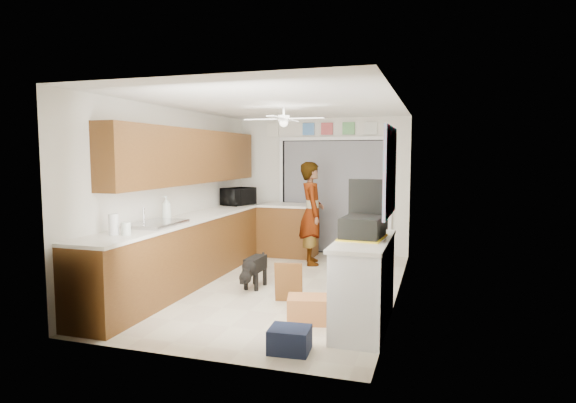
# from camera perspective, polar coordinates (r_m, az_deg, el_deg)

# --- Properties ---
(floor) EXTENTS (5.00, 5.00, 0.00)m
(floor) POSITION_cam_1_polar(r_m,az_deg,el_deg) (6.81, -1.02, -10.00)
(floor) COLOR beige
(floor) RESTS_ON ground
(ceiling) EXTENTS (5.00, 5.00, 0.00)m
(ceiling) POSITION_cam_1_polar(r_m,az_deg,el_deg) (6.59, -1.06, 11.43)
(ceiling) COLOR white
(ceiling) RESTS_ON ground
(wall_back) EXTENTS (3.20, 0.00, 3.20)m
(wall_back) POSITION_cam_1_polar(r_m,az_deg,el_deg) (8.98, 4.00, 1.87)
(wall_back) COLOR silver
(wall_back) RESTS_ON ground
(wall_front) EXTENTS (3.20, 0.00, 3.20)m
(wall_front) POSITION_cam_1_polar(r_m,az_deg,el_deg) (4.30, -11.62, -2.25)
(wall_front) COLOR silver
(wall_front) RESTS_ON ground
(wall_left) EXTENTS (0.00, 5.00, 5.00)m
(wall_left) POSITION_cam_1_polar(r_m,az_deg,el_deg) (7.25, -13.14, 0.86)
(wall_left) COLOR silver
(wall_left) RESTS_ON ground
(wall_right) EXTENTS (0.00, 5.00, 5.00)m
(wall_right) POSITION_cam_1_polar(r_m,az_deg,el_deg) (6.27, 12.98, 0.15)
(wall_right) COLOR silver
(wall_right) RESTS_ON ground
(left_base_cabinets) EXTENTS (0.60, 4.80, 0.90)m
(left_base_cabinets) POSITION_cam_1_polar(r_m,az_deg,el_deg) (7.21, -10.93, -5.54)
(left_base_cabinets) COLOR brown
(left_base_cabinets) RESTS_ON floor
(left_countertop) EXTENTS (0.62, 4.80, 0.04)m
(left_countertop) POSITION_cam_1_polar(r_m,az_deg,el_deg) (7.13, -10.93, -1.84)
(left_countertop) COLOR white
(left_countertop) RESTS_ON left_base_cabinets
(upper_cabinets) EXTENTS (0.32, 4.00, 0.80)m
(upper_cabinets) POSITION_cam_1_polar(r_m,az_deg,el_deg) (7.32, -11.35, 5.25)
(upper_cabinets) COLOR brown
(upper_cabinets) RESTS_ON wall_left
(sink_basin) EXTENTS (0.50, 0.76, 0.06)m
(sink_basin) POSITION_cam_1_polar(r_m,az_deg,el_deg) (6.27, -15.26, -2.62)
(sink_basin) COLOR silver
(sink_basin) RESTS_ON left_countertop
(faucet) EXTENTS (0.03, 0.03, 0.22)m
(faucet) POSITION_cam_1_polar(r_m,az_deg,el_deg) (6.36, -16.73, -1.68)
(faucet) COLOR silver
(faucet) RESTS_ON left_countertop
(peninsula_base) EXTENTS (1.00, 0.60, 0.90)m
(peninsula_base) POSITION_cam_1_polar(r_m,az_deg,el_deg) (8.72, -0.00, -3.51)
(peninsula_base) COLOR brown
(peninsula_base) RESTS_ON floor
(peninsula_top) EXTENTS (1.04, 0.64, 0.04)m
(peninsula_top) POSITION_cam_1_polar(r_m,az_deg,el_deg) (8.66, -0.00, -0.44)
(peninsula_top) COLOR white
(peninsula_top) RESTS_ON peninsula_base
(back_opening_recess) EXTENTS (2.00, 0.06, 2.10)m
(back_opening_recess) POSITION_cam_1_polar(r_m,az_deg,el_deg) (8.91, 5.51, 0.54)
(back_opening_recess) COLOR black
(back_opening_recess) RESTS_ON wall_back
(curtain_panel) EXTENTS (1.90, 0.03, 2.05)m
(curtain_panel) POSITION_cam_1_polar(r_m,az_deg,el_deg) (8.87, 5.46, 0.52)
(curtain_panel) COLOR gray
(curtain_panel) RESTS_ON wall_back
(door_trim_left) EXTENTS (0.06, 0.04, 2.10)m
(door_trim_left) POSITION_cam_1_polar(r_m,az_deg,el_deg) (9.15, -0.79, 0.70)
(door_trim_left) COLOR white
(door_trim_left) RESTS_ON wall_back
(door_trim_right) EXTENTS (0.06, 0.04, 2.10)m
(door_trim_right) POSITION_cam_1_polar(r_m,az_deg,el_deg) (8.73, 12.03, 0.34)
(door_trim_right) COLOR white
(door_trim_right) RESTS_ON wall_back
(door_trim_head) EXTENTS (2.10, 0.04, 0.06)m
(door_trim_head) POSITION_cam_1_polar(r_m,az_deg,el_deg) (8.86, 5.54, 7.44)
(door_trim_head) COLOR white
(door_trim_head) RESTS_ON wall_back
(header_frame_1) EXTENTS (0.22, 0.02, 0.22)m
(header_frame_1) POSITION_cam_1_polar(r_m,az_deg,el_deg) (9.01, 2.44, 8.57)
(header_frame_1) COLOR #4C83CB
(header_frame_1) RESTS_ON wall_back
(header_frame_2) EXTENTS (0.22, 0.02, 0.22)m
(header_frame_2) POSITION_cam_1_polar(r_m,az_deg,el_deg) (8.92, 4.63, 8.59)
(header_frame_2) COLOR #B84549
(header_frame_2) RESTS_ON wall_back
(header_frame_3) EXTENTS (0.22, 0.02, 0.22)m
(header_frame_3) POSITION_cam_1_polar(r_m,az_deg,el_deg) (8.85, 7.19, 8.59)
(header_frame_3) COLOR #5DA35E
(header_frame_3) RESTS_ON wall_back
(header_frame_4) EXTENTS (0.22, 0.02, 0.22)m
(header_frame_4) POSITION_cam_1_polar(r_m,az_deg,el_deg) (8.78, 9.79, 8.58)
(header_frame_4) COLOR silver
(header_frame_4) RESTS_ON wall_back
(route66_sign) EXTENTS (0.22, 0.02, 0.26)m
(route66_sign) POSITION_cam_1_polar(r_m,az_deg,el_deg) (9.21, -1.82, 8.51)
(route66_sign) COLOR silver
(route66_sign) RESTS_ON wall_back
(right_counter_base) EXTENTS (0.50, 1.40, 0.90)m
(right_counter_base) POSITION_cam_1_polar(r_m,az_deg,el_deg) (5.26, 9.01, -9.68)
(right_counter_base) COLOR white
(right_counter_base) RESTS_ON floor
(right_counter_top) EXTENTS (0.54, 1.44, 0.04)m
(right_counter_top) POSITION_cam_1_polar(r_m,az_deg,el_deg) (5.15, 8.98, -4.62)
(right_counter_top) COLOR white
(right_counter_top) RESTS_ON right_counter_base
(abstract_painting) EXTENTS (0.03, 1.15, 0.95)m
(abstract_painting) POSITION_cam_1_polar(r_m,az_deg,el_deg) (5.25, 12.02, 3.53)
(abstract_painting) COLOR #FF5D96
(abstract_painting) RESTS_ON wall_right
(ceiling_fan) EXTENTS (1.14, 1.14, 0.24)m
(ceiling_fan) POSITION_cam_1_polar(r_m,az_deg,el_deg) (6.77, -0.51, 9.75)
(ceiling_fan) COLOR white
(ceiling_fan) RESTS_ON ceiling
(microwave) EXTENTS (0.54, 0.65, 0.31)m
(microwave) POSITION_cam_1_polar(r_m,az_deg,el_deg) (8.52, -5.91, 0.60)
(microwave) COLOR black
(microwave) RESTS_ON left_countertop
(soap_bottle) EXTENTS (0.17, 0.17, 0.34)m
(soap_bottle) POSITION_cam_1_polar(r_m,az_deg,el_deg) (6.69, -14.21, -0.75)
(soap_bottle) COLOR silver
(soap_bottle) RESTS_ON left_countertop
(jar_a) EXTENTS (0.14, 0.14, 0.15)m
(jar_a) POSITION_cam_1_polar(r_m,az_deg,el_deg) (5.60, -18.65, -3.07)
(jar_a) COLOR silver
(jar_a) RESTS_ON left_countertop
(paper_towel_roll) EXTENTS (0.12, 0.12, 0.24)m
(paper_towel_roll) POSITION_cam_1_polar(r_m,az_deg,el_deg) (5.66, -19.98, -2.56)
(paper_towel_roll) COLOR white
(paper_towel_roll) RESTS_ON left_countertop
(suitcase) EXTENTS (0.44, 0.57, 0.23)m
(suitcase) POSITION_cam_1_polar(r_m,az_deg,el_deg) (5.19, 8.87, -3.04)
(suitcase) COLOR black
(suitcase) RESTS_ON right_counter_top
(suitcase_rim) EXTENTS (0.48, 0.61, 0.02)m
(suitcase_rim) POSITION_cam_1_polar(r_m,az_deg,el_deg) (5.20, 8.85, -4.24)
(suitcase_rim) COLOR yellow
(suitcase_rim) RESTS_ON suitcase
(suitcase_lid) EXTENTS (0.42, 0.06, 0.50)m
(suitcase_lid) POSITION_cam_1_polar(r_m,az_deg,el_deg) (5.44, 9.36, 0.00)
(suitcase_lid) COLOR black
(suitcase_lid) RESTS_ON suitcase
(cardboard_box) EXTENTS (0.52, 0.44, 0.28)m
(cardboard_box) POSITION_cam_1_polar(r_m,az_deg,el_deg) (5.39, 2.42, -12.64)
(cardboard_box) COLOR #AB6136
(cardboard_box) RESTS_ON floor
(navy_crate) EXTENTS (0.39, 0.34, 0.23)m
(navy_crate) POSITION_cam_1_polar(r_m,az_deg,el_deg) (4.64, 0.20, -16.06)
(navy_crate) COLOR black
(navy_crate) RESTS_ON floor
(cabinet_door_panel) EXTENTS (0.36, 0.20, 0.51)m
(cabinet_door_panel) POSITION_cam_1_polar(r_m,az_deg,el_deg) (6.01, 0.07, -9.55)
(cabinet_door_panel) COLOR brown
(cabinet_door_panel) RESTS_ON floor
(man) EXTENTS (0.60, 0.73, 1.71)m
(man) POSITION_cam_1_polar(r_m,az_deg,el_deg) (8.02, 2.83, -1.39)
(man) COLOR white
(man) RESTS_ON floor
(dog) EXTENTS (0.28, 0.62, 0.48)m
(dog) POSITION_cam_1_polar(r_m,az_deg,el_deg) (6.70, -3.88, -8.14)
(dog) COLOR black
(dog) RESTS_ON floor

